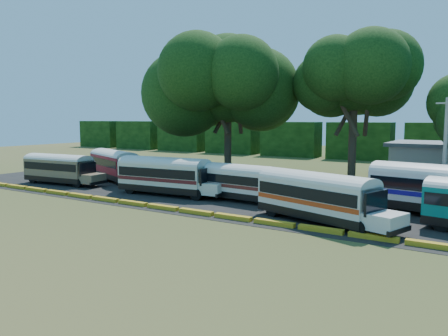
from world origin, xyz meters
The scene contains 13 objects.
ground centered at (0.00, 0.00, 0.00)m, with size 160.00×160.00×0.00m, color #2A4416.
asphalt_strip centered at (1.00, 12.00, 0.01)m, with size 64.00×24.00×0.02m, color black.
curb centered at (0.00, 1.00, 0.15)m, with size 53.70×0.45×0.30m.
treeline_backdrop centered at (0.00, 48.00, 3.00)m, with size 130.00×4.00×6.00m.
bus_beige centered at (-18.31, 4.96, 1.74)m, with size 9.39×3.04×3.03m.
bus_red centered at (-15.54, 9.75, 1.87)m, with size 10.08×6.10×3.26m.
bus_cream_west centered at (-5.21, 5.83, 1.87)m, with size 10.22×3.30×3.30m.
bus_cream_east centered at (1.06, 6.95, 1.68)m, with size 9.18×2.98×2.97m.
bus_white_red centered at (9.50, 3.21, 1.82)m, with size 10.06×5.23×3.22m.
bus_white_blue centered at (16.00, 9.19, 2.00)m, with size 11.07×4.37×3.55m.
tree_west centered at (-6.84, 18.63, 10.98)m, with size 13.25×13.25×15.86m.
tree_center centered at (6.31, 21.66, 10.74)m, with size 9.30×9.30×14.23m.
utility_pole centered at (15.61, 13.47, 4.20)m, with size 1.60×0.30×8.17m.
Camera 1 is at (19.04, -23.12, 6.63)m, focal length 35.00 mm.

